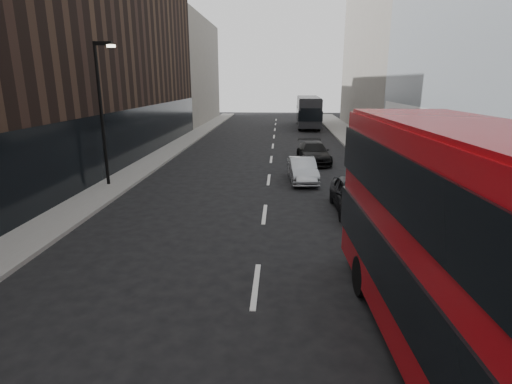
% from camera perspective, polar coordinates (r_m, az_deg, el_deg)
% --- Properties ---
extents(sidewalk_right, '(3.00, 80.00, 0.15)m').
position_cam_1_polar(sidewalk_right, '(28.03, 17.69, 4.04)').
color(sidewalk_right, slate).
rests_on(sidewalk_right, ground).
extents(sidewalk_left, '(2.00, 80.00, 0.15)m').
position_cam_1_polar(sidewalk_left, '(28.49, -14.22, 4.48)').
color(sidewalk_left, slate).
rests_on(sidewalk_left, ground).
extents(building_victorian, '(6.50, 24.00, 21.00)m').
position_cam_1_polar(building_victorian, '(47.12, 17.77, 20.15)').
color(building_victorian, slate).
rests_on(building_victorian, ground).
extents(building_left_mid, '(5.00, 24.00, 14.00)m').
position_cam_1_polar(building_left_mid, '(33.93, -18.33, 17.65)').
color(building_left_mid, black).
rests_on(building_left_mid, ground).
extents(building_left_far, '(5.00, 20.00, 13.00)m').
position_cam_1_polar(building_left_far, '(55.02, -9.67, 16.57)').
color(building_left_far, slate).
rests_on(building_left_far, ground).
extents(street_lamp, '(1.06, 0.22, 7.00)m').
position_cam_1_polar(street_lamp, '(21.57, -21.11, 11.53)').
color(street_lamp, black).
rests_on(street_lamp, sidewalk_left).
extents(red_bus, '(3.17, 11.48, 4.59)m').
position_cam_1_polar(red_bus, '(7.32, 31.64, -9.09)').
color(red_bus, '#A0090F').
rests_on(red_bus, ground).
extents(grey_bus, '(2.80, 11.03, 3.54)m').
position_cam_1_polar(grey_bus, '(48.75, 7.46, 11.40)').
color(grey_bus, black).
rests_on(grey_bus, ground).
extents(car_a, '(1.79, 4.26, 1.44)m').
position_cam_1_polar(car_a, '(17.21, 13.90, -0.40)').
color(car_a, black).
rests_on(car_a, ground).
extents(car_b, '(1.65, 4.00, 1.29)m').
position_cam_1_polar(car_b, '(21.95, 6.64, 3.16)').
color(car_b, '#969A9F').
rests_on(car_b, ground).
extents(car_c, '(2.26, 4.87, 1.38)m').
position_cam_1_polar(car_c, '(27.26, 8.22, 5.62)').
color(car_c, black).
rests_on(car_c, ground).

